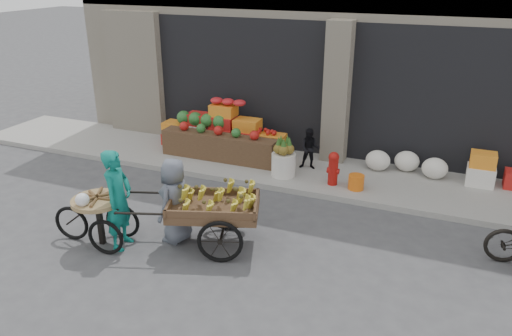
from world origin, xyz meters
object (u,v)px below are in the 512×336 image
at_px(pineapple_bin, 284,165).
at_px(orange_bucket, 356,182).
at_px(banana_cart, 210,205).
at_px(vendor_grey, 175,201).
at_px(seated_person, 310,149).
at_px(fire_hydrant, 333,167).
at_px(tricycle_cart, 99,213).
at_px(vendor_woman, 118,200).

bearing_deg(pineapple_bin, orange_bucket, -3.58).
height_order(banana_cart, vendor_grey, vendor_grey).
height_order(seated_person, banana_cart, seated_person).
bearing_deg(banana_cart, fire_hydrant, 47.11).
bearing_deg(banana_cart, tricycle_cart, -177.91).
xyz_separation_m(seated_person, tricycle_cart, (-2.34, -4.26, -0.02)).
bearing_deg(orange_bucket, vendor_grey, -129.47).
height_order(orange_bucket, vendor_grey, vendor_grey).
relative_size(orange_bucket, vendor_woman, 0.19).
bearing_deg(tricycle_cart, vendor_woman, 4.81).
relative_size(orange_bucket, vendor_grey, 0.22).
relative_size(fire_hydrant, tricycle_cart, 0.49).
distance_m(orange_bucket, vendor_grey, 3.86).
height_order(pineapple_bin, tricycle_cart, tricycle_cart).
distance_m(banana_cart, vendor_woman, 1.49).
bearing_deg(vendor_grey, pineapple_bin, 167.87).
xyz_separation_m(orange_bucket, tricycle_cart, (-3.54, -3.56, 0.30)).
relative_size(seated_person, vendor_woman, 0.55).
height_order(seated_person, tricycle_cart, seated_person).
bearing_deg(orange_bucket, vendor_woman, -132.37).
relative_size(seated_person, banana_cart, 0.35).
bearing_deg(seated_person, banana_cart, -109.59).
xyz_separation_m(seated_person, banana_cart, (-0.61, -3.59, 0.17)).
bearing_deg(vendor_woman, pineapple_bin, -32.47).
height_order(fire_hydrant, orange_bucket, fire_hydrant).
xyz_separation_m(pineapple_bin, vendor_grey, (-0.84, -3.06, 0.37)).
bearing_deg(pineapple_bin, tricycle_cart, -117.89).
distance_m(fire_hydrant, orange_bucket, 0.55).
distance_m(vendor_woman, vendor_grey, 0.91).
distance_m(seated_person, tricycle_cart, 4.86).
xyz_separation_m(orange_bucket, banana_cart, (-1.81, -2.89, 0.48)).
height_order(vendor_woman, vendor_grey, vendor_woman).
xyz_separation_m(pineapple_bin, vendor_woman, (-1.57, -3.58, 0.48)).
bearing_deg(seated_person, vendor_woman, -125.26).
distance_m(fire_hydrant, banana_cart, 3.23).
xyz_separation_m(orange_bucket, vendor_woman, (-3.17, -3.48, 0.58)).
xyz_separation_m(seated_person, vendor_woman, (-1.97, -4.18, 0.26)).
relative_size(pineapple_bin, vendor_grey, 0.35).
xyz_separation_m(fire_hydrant, tricycle_cart, (-3.04, -3.61, 0.06)).
height_order(pineapple_bin, vendor_woman, vendor_woman).
height_order(orange_bucket, vendor_woman, vendor_woman).
bearing_deg(vendor_woman, vendor_grey, -63.57).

